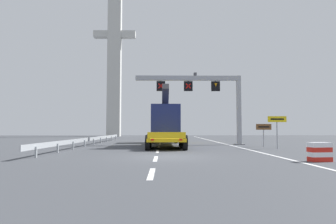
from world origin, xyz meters
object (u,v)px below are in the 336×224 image
at_px(heavy_haul_truck_yellow, 165,124).
at_px(crash_barrier_striped, 320,152).
at_px(tourist_info_sign_brown, 264,130).
at_px(bridge_pylon_distant, 115,52).
at_px(overhead_lane_gantry, 204,90).
at_px(exit_sign_yellow, 277,124).

relative_size(heavy_haul_truck_yellow, crash_barrier_striped, 13.29).
xyz_separation_m(tourist_info_sign_brown, bridge_pylon_distant, (-19.36, 36.21, 16.66)).
distance_m(overhead_lane_gantry, exit_sign_yellow, 8.53).
height_order(heavy_haul_truck_yellow, crash_barrier_striped, heavy_haul_truck_yellow).
distance_m(overhead_lane_gantry, heavy_haul_truck_yellow, 5.23).
bearing_deg(bridge_pylon_distant, heavy_haul_truck_yellow, -71.93).
distance_m(tourist_info_sign_brown, crash_barrier_striped, 11.44).
xyz_separation_m(heavy_haul_truck_yellow, crash_barrier_striped, (7.26, -14.56, -1.54)).
distance_m(overhead_lane_gantry, crash_barrier_striped, 15.97).
distance_m(heavy_haul_truck_yellow, bridge_pylon_distant, 38.26).
bearing_deg(tourist_info_sign_brown, crash_barrier_striped, -96.79).
bearing_deg(crash_barrier_striped, overhead_lane_gantry, 102.85).
height_order(heavy_haul_truck_yellow, bridge_pylon_distant, bridge_pylon_distant).
distance_m(heavy_haul_truck_yellow, exit_sign_yellow, 10.52).
relative_size(overhead_lane_gantry, exit_sign_yellow, 4.22).
distance_m(tourist_info_sign_brown, bridge_pylon_distant, 44.31).
bearing_deg(exit_sign_yellow, heavy_haul_truck_yellow, 146.58).
relative_size(crash_barrier_striped, bridge_pylon_distant, 0.03).
bearing_deg(overhead_lane_gantry, crash_barrier_striped, -77.15).
xyz_separation_m(exit_sign_yellow, bridge_pylon_distant, (-19.53, 38.76, 16.23)).
bearing_deg(crash_barrier_striped, heavy_haul_truck_yellow, 116.52).
xyz_separation_m(overhead_lane_gantry, tourist_info_sign_brown, (4.72, -3.46, -3.98)).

